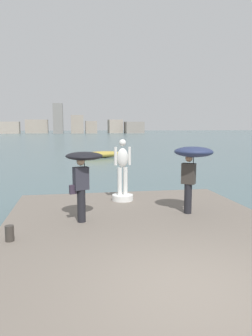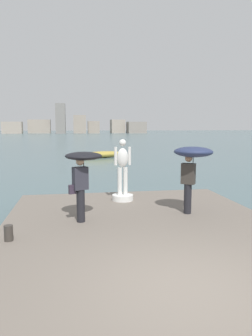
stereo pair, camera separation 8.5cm
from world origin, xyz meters
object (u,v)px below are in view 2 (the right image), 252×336
statue_white_figure (123,178)px  mooring_bollard (9,233)px  onlooker_left (82,167)px  onlooker_right (192,159)px  boat_near (103,154)px

statue_white_figure → mooring_bollard: statue_white_figure is taller
onlooker_left → mooring_bollard: 2.45m
onlooker_right → boat_near: onlooker_right is taller
onlooker_left → onlooker_right: 3.15m
onlooker_right → boat_near: bearing=91.7°
onlooker_left → onlooker_right: (3.14, 0.25, 0.15)m
statue_white_figure → mooring_bollard: 4.70m
onlooker_right → boat_near: 21.49m
mooring_bollard → boat_near: (4.18, 22.89, -0.28)m
mooring_bollard → onlooker_left: bearing=36.1°
statue_white_figure → onlooker_left: size_ratio=1.13×
onlooker_right → mooring_bollard: onlooker_right is taller
statue_white_figure → boat_near: statue_white_figure is taller
mooring_bollard → statue_white_figure: bearing=48.1°
statue_white_figure → onlooker_right: statue_white_figure is taller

